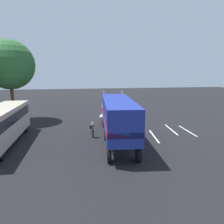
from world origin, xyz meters
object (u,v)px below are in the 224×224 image
(semi_truck, at_px, (117,115))
(person_bystander, at_px, (92,129))
(tree_left, at_px, (9,65))
(parked_bus, at_px, (1,123))

(semi_truck, distance_m, person_bystander, 3.03)
(person_bystander, bearing_deg, tree_left, 47.00)
(semi_truck, height_order, person_bystander, semi_truck)
(parked_bus, bearing_deg, semi_truck, -91.52)
(parked_bus, bearing_deg, person_bystander, -85.26)
(tree_left, bearing_deg, parked_bus, -170.57)
(semi_truck, bearing_deg, tree_left, 50.11)
(person_bystander, bearing_deg, semi_truck, -112.74)
(semi_truck, bearing_deg, parked_bus, 88.48)
(semi_truck, height_order, tree_left, tree_left)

